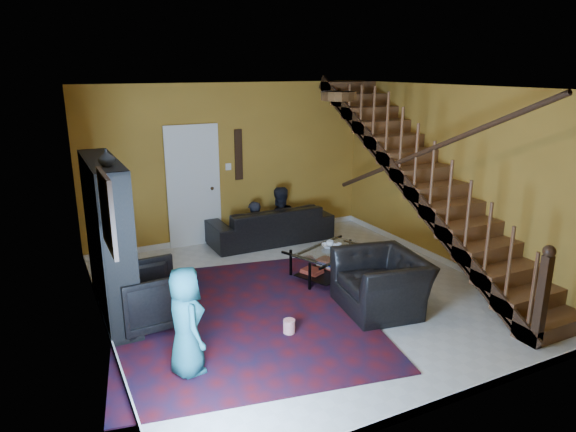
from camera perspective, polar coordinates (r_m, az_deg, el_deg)
name	(u,v)px	position (r m, az deg, el deg)	size (l,w,h in m)	color
floor	(303,295)	(7.23, 1.66, -8.73)	(5.50, 5.50, 0.00)	beige
room	(183,275)	(7.91, -11.59, -6.41)	(5.50, 5.50, 5.50)	#B07D27
staircase	(429,182)	(7.96, 15.37, 3.68)	(0.95, 5.02, 3.18)	brown
bookshelf	(110,242)	(6.74, -19.20, -2.74)	(0.35, 1.80, 2.00)	black
door	(194,188)	(9.06, -10.44, 3.04)	(0.82, 0.05, 2.05)	silver
framed_picture	(107,212)	(5.07, -19.47, 0.43)	(0.04, 0.74, 0.74)	maroon
wall_hanging	(239,155)	(9.22, -5.52, 6.80)	(0.14, 0.03, 0.90)	black
ceiling_fixture	(339,96)	(5.87, 5.67, 13.14)	(0.40, 0.40, 0.10)	#3F2814
rug	(240,316)	(6.66, -5.30, -11.02)	(3.10, 3.54, 0.02)	#400B10
sofa	(270,224)	(9.27, -1.99, -0.88)	(2.21, 0.86, 0.65)	black
armchair_left	(151,296)	(6.51, -14.94, -8.58)	(0.81, 0.83, 0.76)	black
armchair_right	(381,283)	(6.80, 10.29, -7.30)	(1.12, 0.98, 0.73)	black
person_adult_a	(254,234)	(9.25, -3.80, -2.02)	(0.44, 0.29, 1.22)	black
person_adult_b	(279,225)	(9.42, -1.01, -0.99)	(0.69, 0.54, 1.43)	black
person_child	(186,321)	(5.38, -11.27, -11.42)	(0.57, 0.37, 1.16)	#1A5364
coffee_table	(331,262)	(7.75, 4.80, -5.07)	(1.29, 1.04, 0.43)	black
cup_a	(330,244)	(7.82, 4.69, -3.07)	(0.11, 0.11, 0.09)	#999999
cup_b	(339,246)	(7.73, 5.64, -3.35)	(0.09, 0.09, 0.09)	#999999
bowl	(329,246)	(7.76, 4.55, -3.36)	(0.21, 0.21, 0.05)	#999999
vase	(106,158)	(5.99, -19.52, 6.14)	(0.18, 0.18, 0.19)	#999999
popcorn_bucket	(289,326)	(6.20, 0.13, -12.15)	(0.14, 0.14, 0.16)	red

